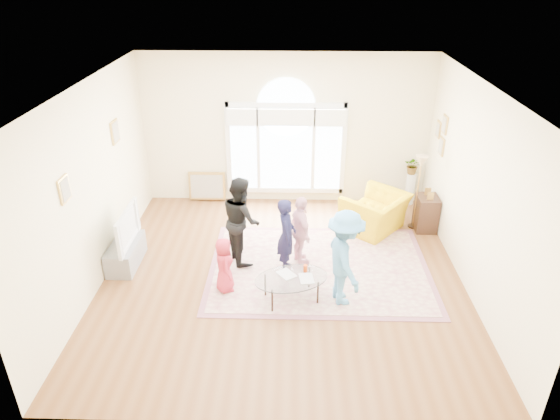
{
  "coord_description": "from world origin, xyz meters",
  "views": [
    {
      "loc": [
        0.15,
        -7.03,
        4.86
      ],
      "look_at": [
        -0.05,
        0.3,
        1.11
      ],
      "focal_mm": 32.0,
      "sensor_mm": 36.0,
      "label": 1
    }
  ],
  "objects_px": {
    "tv_console": "(126,254)",
    "coffee_table": "(291,279)",
    "area_rug": "(319,268)",
    "television": "(122,227)",
    "armchair": "(375,213)"
  },
  "relations": [
    {
      "from": "tv_console",
      "to": "television",
      "type": "bearing_deg",
      "value": -0.0
    },
    {
      "from": "tv_console",
      "to": "armchair",
      "type": "height_order",
      "value": "armchair"
    },
    {
      "from": "armchair",
      "to": "coffee_table",
      "type": "bearing_deg",
      "value": 5.17
    },
    {
      "from": "area_rug",
      "to": "armchair",
      "type": "distance_m",
      "value": 1.84
    },
    {
      "from": "armchair",
      "to": "area_rug",
      "type": "bearing_deg",
      "value": 1.1
    },
    {
      "from": "area_rug",
      "to": "armchair",
      "type": "height_order",
      "value": "armchair"
    },
    {
      "from": "tv_console",
      "to": "area_rug",
      "type": "bearing_deg",
      "value": -0.67
    },
    {
      "from": "tv_console",
      "to": "coffee_table",
      "type": "relative_size",
      "value": 0.76
    },
    {
      "from": "television",
      "to": "armchair",
      "type": "relative_size",
      "value": 0.96
    },
    {
      "from": "television",
      "to": "armchair",
      "type": "distance_m",
      "value": 4.73
    },
    {
      "from": "coffee_table",
      "to": "area_rug",
      "type": "bearing_deg",
      "value": 44.75
    },
    {
      "from": "television",
      "to": "armchair",
      "type": "xyz_separation_m",
      "value": [
        4.51,
        1.36,
        -0.36
      ]
    },
    {
      "from": "area_rug",
      "to": "television",
      "type": "relative_size",
      "value": 3.26
    },
    {
      "from": "tv_console",
      "to": "armchair",
      "type": "distance_m",
      "value": 4.72
    },
    {
      "from": "television",
      "to": "coffee_table",
      "type": "height_order",
      "value": "television"
    }
  ]
}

